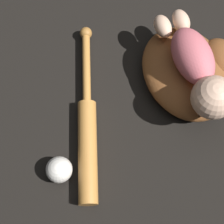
% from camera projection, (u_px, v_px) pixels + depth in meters
% --- Properties ---
extents(ground_plane, '(6.00, 6.00, 0.00)m').
position_uv_depth(ground_plane, '(184.00, 84.00, 1.12)').
color(ground_plane, black).
extents(baseball_glove, '(0.34, 0.32, 0.10)m').
position_uv_depth(baseball_glove, '(191.00, 71.00, 1.08)').
color(baseball_glove, brown).
rests_on(baseball_glove, ground).
extents(baby_figure, '(0.35, 0.14, 0.11)m').
position_uv_depth(baby_figure, '(198.00, 70.00, 0.97)').
color(baby_figure, '#D16670').
rests_on(baby_figure, baseball_glove).
extents(baseball_bat, '(0.53, 0.14, 0.05)m').
position_uv_depth(baseball_bat, '(87.00, 132.00, 1.03)').
color(baseball_bat, '#C6843D').
rests_on(baseball_bat, ground).
extents(baseball, '(0.07, 0.07, 0.07)m').
position_uv_depth(baseball, '(59.00, 170.00, 0.99)').
color(baseball, white).
rests_on(baseball, ground).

